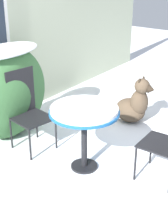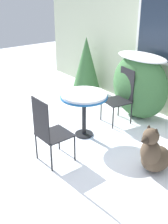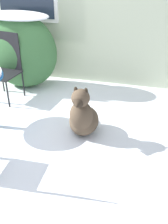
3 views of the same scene
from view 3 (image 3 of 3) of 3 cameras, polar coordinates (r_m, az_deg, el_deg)
house_wall at (r=5.08m, az=-8.44°, el=21.28°), size 8.00×0.10×2.65m
shrub_left at (r=4.89m, az=-12.83°, el=12.36°), size 1.27×0.68×1.27m
patio_chair_near_table at (r=4.61m, az=-15.60°, el=9.13°), size 0.51×0.51×1.03m
dog at (r=3.58m, az=-0.23°, el=-0.98°), size 0.38×0.69×0.74m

